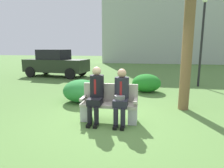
% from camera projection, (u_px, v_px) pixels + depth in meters
% --- Properties ---
extents(ground_plane, '(80.00, 80.00, 0.00)m').
position_uv_depth(ground_plane, '(111.00, 122.00, 4.64)').
color(ground_plane, '#547C3B').
extents(park_bench, '(1.36, 0.44, 0.90)m').
position_uv_depth(park_bench, '(109.00, 105.00, 4.68)').
color(park_bench, '#B7AD9E').
rests_on(park_bench, ground).
extents(seated_man_left, '(0.34, 0.72, 1.33)m').
position_uv_depth(seated_man_left, '(96.00, 92.00, 4.56)').
color(seated_man_left, black).
rests_on(seated_man_left, ground).
extents(seated_man_right, '(0.34, 0.72, 1.29)m').
position_uv_depth(seated_man_right, '(121.00, 94.00, 4.44)').
color(seated_man_right, '#23232D').
rests_on(seated_man_right, ground).
extents(shrub_near_bench, '(1.16, 1.07, 0.73)m').
position_uv_depth(shrub_near_bench, '(146.00, 83.00, 7.81)').
color(shrub_near_bench, '#207A23').
rests_on(shrub_near_bench, ground).
extents(shrub_mid_lawn, '(1.19, 1.09, 0.74)m').
position_uv_depth(shrub_mid_lawn, '(81.00, 91.00, 6.32)').
color(shrub_mid_lawn, '#2A7F36').
rests_on(shrub_mid_lawn, ground).
extents(parked_car_near, '(4.05, 2.07, 1.68)m').
position_uv_depth(parked_car_near, '(56.00, 63.00, 11.99)').
color(parked_car_near, '#232D1E').
rests_on(parked_car_near, ground).
extents(street_lamp, '(0.24, 0.24, 3.95)m').
position_uv_depth(street_lamp, '(202.00, 34.00, 8.53)').
color(street_lamp, black).
rests_on(street_lamp, ground).
extents(building_backdrop, '(15.70, 8.00, 12.98)m').
position_uv_depth(building_backdrop, '(166.00, 10.00, 24.24)').
color(building_backdrop, '#ABB4A9').
rests_on(building_backdrop, ground).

